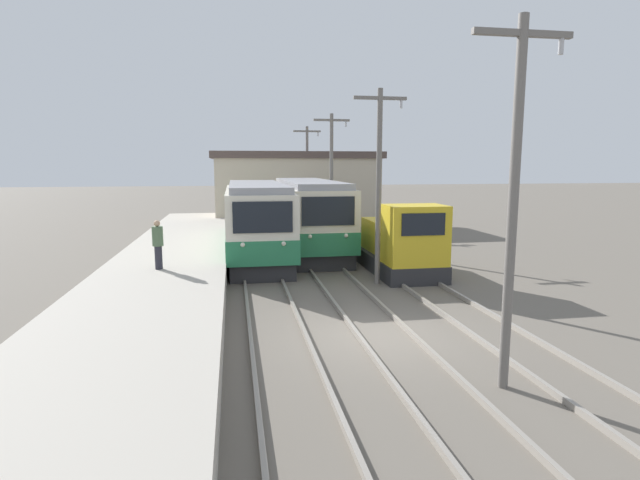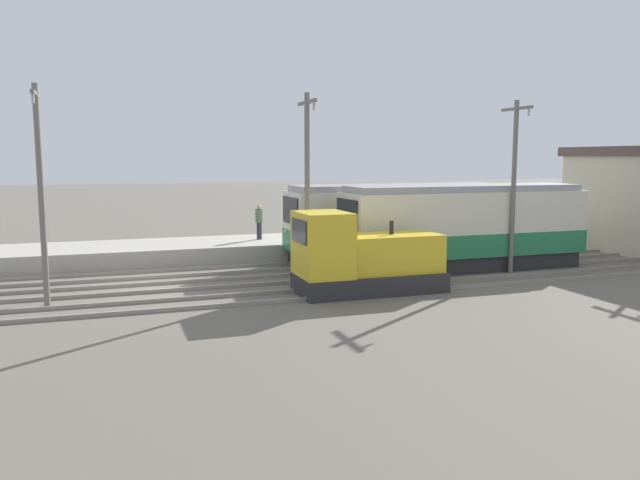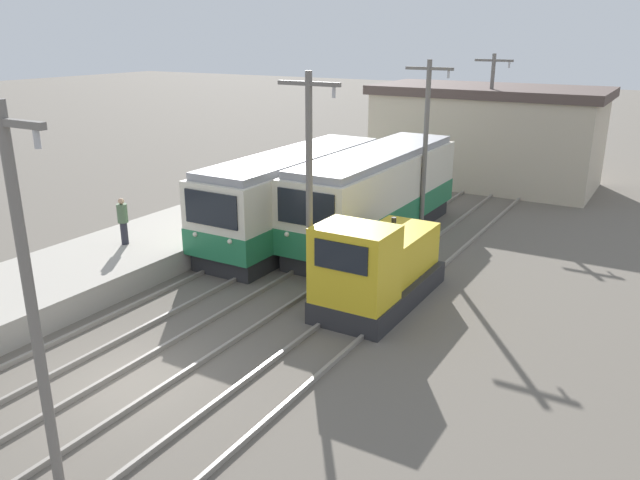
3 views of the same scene
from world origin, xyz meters
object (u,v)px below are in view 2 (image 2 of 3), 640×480
(catenary_mast_near, at_px, (41,187))
(shunting_locomotive, at_px, (362,260))
(catenary_mast_far, at_px, (514,180))
(commuter_train_center, at_px, (463,230))
(catenary_mast_mid, at_px, (307,183))
(person_on_platform, at_px, (259,220))
(commuter_train_left, at_px, (397,226))

(catenary_mast_near, bearing_deg, shunting_locomotive, 82.12)
(shunting_locomotive, distance_m, catenary_mast_far, 8.17)
(commuter_train_center, distance_m, catenary_mast_near, 17.09)
(commuter_train_center, bearing_deg, catenary_mast_far, 43.97)
(catenary_mast_mid, bearing_deg, catenary_mast_far, 90.00)
(catenary_mast_mid, bearing_deg, person_on_platform, 179.62)
(catenary_mast_far, relative_size, person_on_platform, 4.17)
(shunting_locomotive, height_order, catenary_mast_far, catenary_mast_far)
(commuter_train_center, distance_m, shunting_locomotive, 6.81)
(commuter_train_left, relative_size, person_on_platform, 6.10)
(catenary_mast_mid, height_order, person_on_platform, catenary_mast_mid)
(commuter_train_left, relative_size, catenary_mast_far, 1.46)
(person_on_platform, bearing_deg, commuter_train_center, 49.48)
(catenary_mast_mid, xyz_separation_m, catenary_mast_far, (0.00, 9.16, 0.00))
(commuter_train_center, distance_m, person_on_platform, 10.07)
(catenary_mast_near, relative_size, person_on_platform, 4.17)
(commuter_train_left, xyz_separation_m, commuter_train_center, (2.80, 1.84, 0.03))
(catenary_mast_mid, xyz_separation_m, person_on_platform, (-8.05, 0.05, -2.16))
(commuter_train_left, height_order, commuter_train_center, commuter_train_center)
(commuter_train_center, height_order, shunting_locomotive, commuter_train_center)
(commuter_train_center, relative_size, catenary_mast_mid, 1.53)
(commuter_train_left, distance_m, person_on_platform, 6.92)
(shunting_locomotive, relative_size, person_on_platform, 3.11)
(commuter_train_left, distance_m, shunting_locomotive, 7.21)
(commuter_train_left, relative_size, catenary_mast_mid, 1.46)
(catenary_mast_mid, bearing_deg, catenary_mast_near, -90.00)
(commuter_train_left, xyz_separation_m, catenary_mast_far, (4.31, 3.29, 2.26))
(catenary_mast_far, height_order, person_on_platform, catenary_mast_far)
(catenary_mast_far, bearing_deg, catenary_mast_near, -90.00)
(commuter_train_left, relative_size, shunting_locomotive, 1.96)
(commuter_train_left, height_order, person_on_platform, commuter_train_left)
(catenary_mast_near, bearing_deg, commuter_train_center, 95.11)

